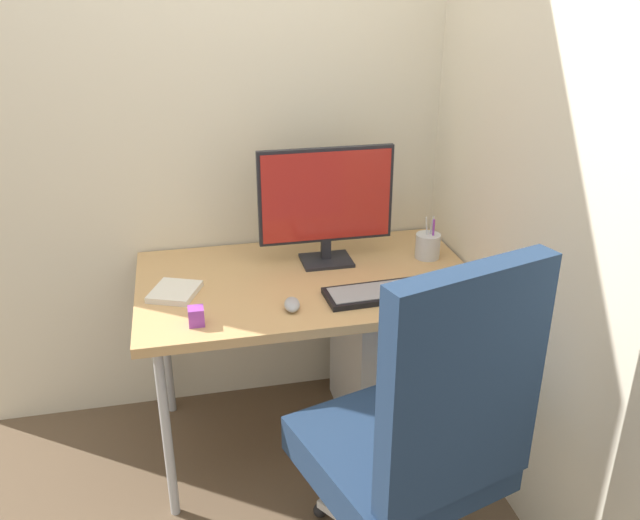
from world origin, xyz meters
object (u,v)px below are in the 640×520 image
at_px(monitor, 326,200).
at_px(notebook, 175,292).
at_px(pen_holder, 428,246).
at_px(office_chair, 419,436).
at_px(mouse, 292,305).
at_px(desk_clamp_accessory, 196,316).
at_px(filing_cabinet, 388,357).
at_px(keyboard, 381,293).

xyz_separation_m(monitor, notebook, (-0.57, -0.16, -0.23)).
height_order(pen_holder, notebook, pen_holder).
bearing_deg(office_chair, mouse, 114.75).
relative_size(monitor, desk_clamp_accessory, 8.58).
height_order(filing_cabinet, pen_holder, pen_holder).
bearing_deg(office_chair, filing_cabinet, 77.03).
relative_size(monitor, keyboard, 1.28).
distance_m(mouse, desk_clamp_accessory, 0.31).
distance_m(pen_holder, notebook, 0.97).
relative_size(pen_holder, desk_clamp_accessory, 2.86).
bearing_deg(filing_cabinet, keyboard, -116.57).
height_order(pen_holder, desk_clamp_accessory, pen_holder).
height_order(office_chair, desk_clamp_accessory, office_chair).
relative_size(pen_holder, notebook, 1.01).
relative_size(mouse, notebook, 0.55).
height_order(office_chair, notebook, office_chair).
bearing_deg(filing_cabinet, mouse, -147.52).
height_order(filing_cabinet, notebook, notebook).
bearing_deg(pen_holder, desk_clamp_accessory, -159.17).
height_order(filing_cabinet, mouse, mouse).
bearing_deg(notebook, filing_cabinet, 28.70).
bearing_deg(desk_clamp_accessory, keyboard, 6.20).
bearing_deg(keyboard, office_chair, -96.50).
distance_m(mouse, pen_holder, 0.66).
xyz_separation_m(office_chair, keyboard, (0.07, 0.58, 0.15)).
bearing_deg(office_chair, notebook, 130.38).
height_order(monitor, keyboard, monitor).
height_order(notebook, desk_clamp_accessory, desk_clamp_accessory).
xyz_separation_m(mouse, notebook, (-0.38, 0.19, -0.01)).
distance_m(pen_holder, desk_clamp_accessory, 0.96).
bearing_deg(desk_clamp_accessory, mouse, 6.59).
relative_size(office_chair, mouse, 12.43).
relative_size(keyboard, pen_holder, 2.34).
relative_size(notebook, desk_clamp_accessory, 2.83).
bearing_deg(mouse, desk_clamp_accessory, -165.41).
xyz_separation_m(filing_cabinet, desk_clamp_accessory, (-0.75, -0.32, 0.45)).
xyz_separation_m(office_chair, notebook, (-0.63, 0.74, 0.15)).
height_order(mouse, pen_holder, pen_holder).
distance_m(keyboard, pen_holder, 0.39).
distance_m(mouse, notebook, 0.42).
xyz_separation_m(monitor, keyboard, (0.12, -0.32, -0.23)).
xyz_separation_m(keyboard, desk_clamp_accessory, (-0.63, -0.07, 0.02)).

